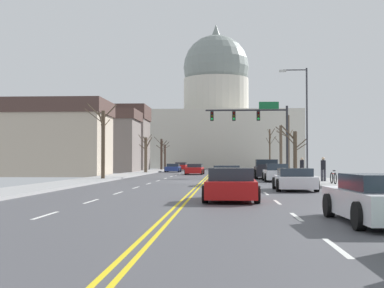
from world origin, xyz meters
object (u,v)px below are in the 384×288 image
street_lamp_right (304,114)px  bicycle_parked (333,178)px  sedan_near_02 (226,176)px  sedan_near_03 (295,180)px  pickup_truck_near_00 (267,170)px  sedan_near_01 (276,173)px  pedestrian_00 (323,168)px  pedestrian_01 (302,166)px  sedan_near_04 (231,185)px  signal_gantry (258,122)px  sedan_near_05 (381,200)px  sedan_oncoming_02 (181,166)px  sedan_oncoming_00 (195,169)px  sedan_oncoming_01 (173,168)px

street_lamp_right → bicycle_parked: (0.25, -10.15, -4.82)m
sedan_near_02 → sedan_near_03: bearing=-59.0°
pickup_truck_near_00 → sedan_near_03: pickup_truck_near_00 is taller
sedan_near_02 → bicycle_parked: sedan_near_02 is taller
sedan_near_01 → pedestrian_00: size_ratio=2.72×
pedestrian_01 → bicycle_parked: (0.12, -12.16, -0.58)m
pedestrian_00 → sedan_near_04: bearing=-111.7°
signal_gantry → pedestrian_01: signal_gantry is taller
pickup_truck_near_00 → sedan_near_04: bearing=-97.6°
sedan_near_05 → sedan_oncoming_02: sedan_oncoming_02 is taller
sedan_oncoming_00 → sedan_oncoming_02: 26.47m
pedestrian_01 → bicycle_parked: pedestrian_01 is taller
bicycle_parked → street_lamp_right: bearing=91.4°
sedan_near_03 → pedestrian_00: size_ratio=2.63×
signal_gantry → street_lamp_right: (3.12, -8.28, 0.07)m
sedan_near_01 → bicycle_parked: sedan_near_01 is taller
sedan_near_01 → pedestrian_00: 4.23m
sedan_near_04 → sedan_near_05: bearing=-63.7°
sedan_near_04 → sedan_oncoming_01: (-7.11, 51.66, -0.06)m
pedestrian_00 → pickup_truck_near_00: bearing=107.7°
sedan_near_03 → sedan_near_05: bearing=-89.3°
pickup_truck_near_00 → sedan_oncoming_02: (-10.58, 39.17, -0.14)m
sedan_oncoming_00 → sedan_near_02: bearing=-82.6°
sedan_near_03 → sedan_near_04: 8.07m
sedan_oncoming_02 → pedestrian_00: bearing=-74.4°
sedan_near_04 → sedan_oncoming_02: size_ratio=0.93×
bicycle_parked → pedestrian_00: bearing=88.0°
sedan_near_02 → sedan_near_01: bearing=59.0°
sedan_near_01 → sedan_oncoming_01: sedan_near_01 is taller
signal_gantry → sedan_near_02: bearing=-100.1°
sedan_oncoming_00 → pedestrian_00: bearing=-66.1°
pickup_truck_near_00 → sedan_oncoming_01: (-10.57, 25.71, -0.21)m
sedan_oncoming_00 → sedan_oncoming_01: (-3.63, 12.75, -0.03)m
signal_gantry → pickup_truck_near_00: bearing=-84.7°
street_lamp_right → sedan_oncoming_00: bearing=120.4°
street_lamp_right → bicycle_parked: size_ratio=5.00×
sedan_oncoming_01 → sedan_oncoming_00: bearing=-74.1°
sedan_oncoming_00 → bicycle_parked: 28.33m
sedan_near_02 → sedan_near_05: size_ratio=1.01×
signal_gantry → pedestrian_00: bearing=-76.3°
sedan_oncoming_01 → pedestrian_00: bearing=-68.9°
sedan_near_04 → sedan_near_05: size_ratio=0.93×
street_lamp_right → pedestrian_00: size_ratio=5.37×
street_lamp_right → sedan_near_04: (-6.13, -22.51, -4.71)m
sedan_near_04 → sedan_oncoming_01: size_ratio=0.95×
sedan_oncoming_00 → pickup_truck_near_00: bearing=-61.8°
sedan_near_05 → sedan_oncoming_02: bearing=98.4°
pickup_truck_near_00 → pedestrian_00: 10.08m
sedan_near_03 → bicycle_parked: size_ratio=2.44×
bicycle_parked → sedan_near_01: bearing=111.3°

